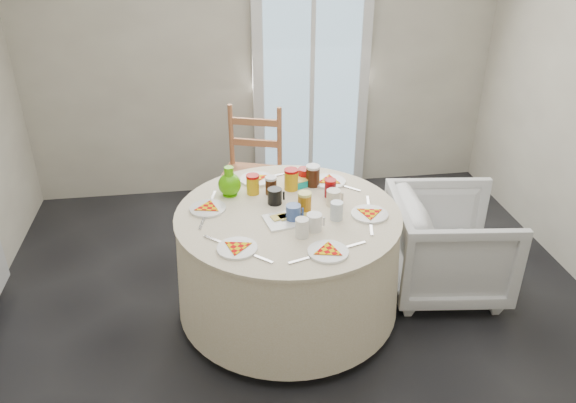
{
  "coord_description": "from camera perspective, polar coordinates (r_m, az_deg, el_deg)",
  "views": [
    {
      "loc": [
        -0.48,
        -2.68,
        2.37
      ],
      "look_at": [
        -0.06,
        0.19,
        0.8
      ],
      "focal_mm": 35.0,
      "sensor_mm": 36.0,
      "label": 1
    }
  ],
  "objects": [
    {
      "name": "wooden_chair",
      "position": [
        4.33,
        -3.8,
        2.35
      ],
      "size": [
        0.56,
        0.55,
        1.0
      ],
      "primitive_type": null,
      "rotation": [
        0.0,
        0.0,
        -0.32
      ],
      "color": "#A2673A",
      "rests_on": "floor"
    },
    {
      "name": "mugs_glasses",
      "position": [
        3.31,
        1.99,
        0.33
      ],
      "size": [
        0.7,
        0.7,
        0.12
      ],
      "primitive_type": null,
      "rotation": [
        0.0,
        0.0,
        -0.07
      ],
      "color": "#ADADAD",
      "rests_on": "table"
    },
    {
      "name": "glass_door",
      "position": [
        4.89,
        2.38,
        12.75
      ],
      "size": [
        1.0,
        0.08,
        2.1
      ],
      "primitive_type": "cube",
      "color": "silver",
      "rests_on": "floor"
    },
    {
      "name": "green_pitcher",
      "position": [
        3.49,
        -6.01,
        2.79
      ],
      "size": [
        0.17,
        0.17,
        0.19
      ],
      "primitive_type": null,
      "rotation": [
        0.0,
        0.0,
        0.18
      ],
      "color": "#4BB504",
      "rests_on": "table"
    },
    {
      "name": "floor",
      "position": [
        3.61,
        1.38,
        -12.66
      ],
      "size": [
        4.0,
        4.0,
        0.0
      ],
      "primitive_type": "plane",
      "color": "black",
      "rests_on": "ground"
    },
    {
      "name": "butter_tub",
      "position": [
        3.63,
        1.37,
        2.5
      ],
      "size": [
        0.17,
        0.15,
        0.06
      ],
      "primitive_type": "cube",
      "rotation": [
        0.0,
        0.0,
        0.39
      ],
      "color": "#09B1A7",
      "rests_on": "table"
    },
    {
      "name": "armchair",
      "position": [
        3.86,
        16.05,
        -3.67
      ],
      "size": [
        0.77,
        0.81,
        0.76
      ],
      "primitive_type": "imported",
      "rotation": [
        0.0,
        0.0,
        1.45
      ],
      "color": "silver",
      "rests_on": "floor"
    },
    {
      "name": "table",
      "position": [
        3.52,
        0.0,
        -6.09
      ],
      "size": [
        1.38,
        1.38,
        0.7
      ],
      "primitive_type": "cylinder",
      "color": "#F4E7CD",
      "rests_on": "floor"
    },
    {
      "name": "jar_cluster",
      "position": [
        3.49,
        0.16,
        2.04
      ],
      "size": [
        0.6,
        0.47,
        0.16
      ],
      "primitive_type": null,
      "rotation": [
        0.0,
        0.0,
        0.43
      ],
      "color": "#934A12",
      "rests_on": "table"
    },
    {
      "name": "cheese_platter",
      "position": [
        3.23,
        0.32,
        -1.2
      ],
      "size": [
        0.33,
        0.25,
        0.04
      ],
      "primitive_type": null,
      "rotation": [
        0.0,
        0.0,
        0.19
      ],
      "color": "white",
      "rests_on": "table"
    },
    {
      "name": "wall_back",
      "position": [
        4.82,
        -2.53,
        15.58
      ],
      "size": [
        4.0,
        0.02,
        2.6
      ],
      "primitive_type": "cube",
      "color": "#BCB5A3",
      "rests_on": "floor"
    },
    {
      "name": "place_settings",
      "position": [
        3.31,
        0.0,
        -0.46
      ],
      "size": [
        1.49,
        1.49,
        0.02
      ],
      "primitive_type": null,
      "rotation": [
        0.0,
        0.0,
        0.31
      ],
      "color": "white",
      "rests_on": "table"
    }
  ]
}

